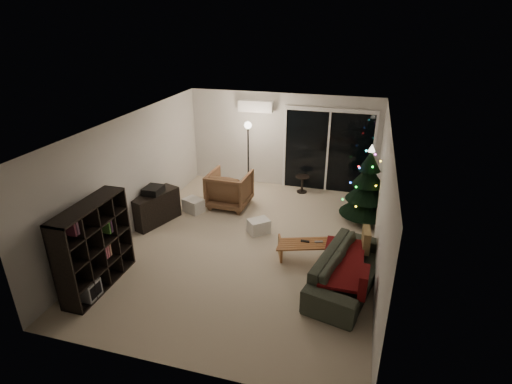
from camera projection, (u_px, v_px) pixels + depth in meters
room at (286, 174)px, 8.95m from camera, size 6.50×7.51×2.60m
bookshelf at (85, 245)px, 6.68m from camera, size 0.60×1.58×1.54m
media_cabinet at (155, 208)px, 8.89m from camera, size 0.78×1.22×0.71m
stereo at (153, 190)px, 8.71m from camera, size 0.36×0.43×0.15m
armchair at (230, 189)px, 9.62m from camera, size 0.98×1.00×0.89m
ottoman at (219, 196)px, 9.85m from camera, size 0.54×0.54×0.40m
cardboard_box_a at (194, 205)px, 9.45m from camera, size 0.55×0.49×0.32m
cardboard_box_b at (259, 226)px, 8.54m from camera, size 0.54×0.53×0.30m
side_table at (302, 184)px, 10.47m from camera, size 0.40×0.40×0.45m
floor_lamp at (248, 161)px, 10.02m from camera, size 0.30×0.30×1.88m
sofa at (348, 270)px, 6.79m from camera, size 1.34×2.31×0.64m
sofa_throw at (343, 262)px, 6.76m from camera, size 0.68×1.57×0.05m
cushion_a at (366, 240)px, 7.20m from camera, size 0.16×0.43×0.42m
cushion_b at (364, 282)px, 6.06m from camera, size 0.15×0.43×0.42m
coffee_table at (312, 252)px, 7.50m from camera, size 1.38×0.85×0.41m
remote_a at (305, 241)px, 7.45m from camera, size 0.16×0.05×0.02m
remote_b at (319, 242)px, 7.43m from camera, size 0.16×0.09×0.02m
christmas_tree at (367, 184)px, 8.71m from camera, size 1.26×1.26×1.81m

